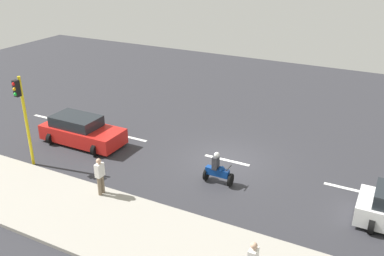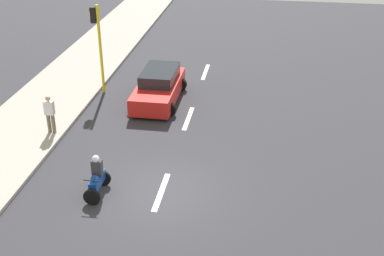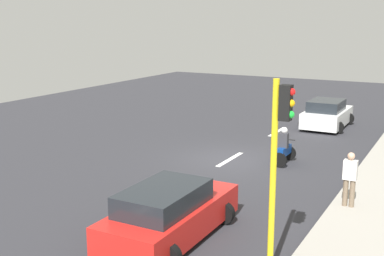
% 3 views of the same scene
% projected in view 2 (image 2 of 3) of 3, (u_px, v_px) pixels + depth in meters
% --- Properties ---
extents(ground_plane, '(40.00, 60.00, 0.10)m').
position_uv_depth(ground_plane, '(161.00, 193.00, 18.18)').
color(ground_plane, '#2D2D33').
extents(lane_stripe_far_north, '(0.20, 2.40, 0.01)m').
position_uv_depth(lane_stripe_far_north, '(205.00, 72.00, 28.69)').
color(lane_stripe_far_north, white).
rests_on(lane_stripe_far_north, ground).
extents(lane_stripe_north, '(0.20, 2.40, 0.01)m').
position_uv_depth(lane_stripe_north, '(188.00, 118.00, 23.42)').
color(lane_stripe_north, white).
rests_on(lane_stripe_north, ground).
extents(lane_stripe_mid, '(0.20, 2.40, 0.01)m').
position_uv_depth(lane_stripe_mid, '(161.00, 192.00, 18.15)').
color(lane_stripe_mid, white).
rests_on(lane_stripe_mid, ground).
extents(car_red, '(2.29, 4.59, 1.52)m').
position_uv_depth(car_red, '(159.00, 87.00, 24.92)').
color(car_red, red).
rests_on(car_red, ground).
extents(motorcycle, '(0.60, 1.30, 1.53)m').
position_uv_depth(motorcycle, '(97.00, 179.00, 17.75)').
color(motorcycle, black).
rests_on(motorcycle, ground).
extents(pedestrian_near_signal, '(0.40, 0.24, 1.69)m').
position_uv_depth(pedestrian_near_signal, '(50.00, 113.00, 21.50)').
color(pedestrian_near_signal, '#72604C').
rests_on(pedestrian_near_signal, sidewalk).
extents(traffic_light_corner, '(0.49, 0.24, 4.50)m').
position_uv_depth(traffic_light_corner, '(98.00, 37.00, 24.80)').
color(traffic_light_corner, yellow).
rests_on(traffic_light_corner, ground).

